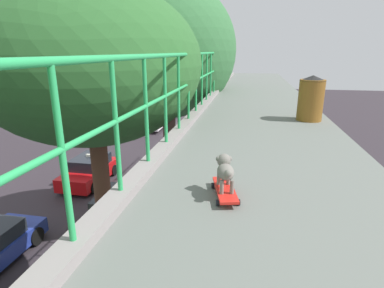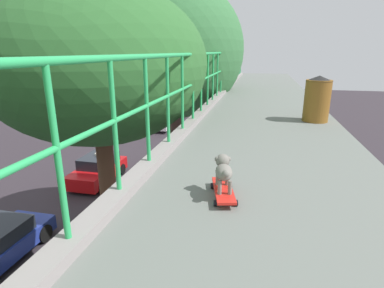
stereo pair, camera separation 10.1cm
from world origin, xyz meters
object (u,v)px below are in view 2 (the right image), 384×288
object	(u,v)px
car_black_seventh	(176,158)
city_bus	(171,102)
small_dog	(224,170)
car_red_taxi_sixth	(98,169)
car_yellow_cab_fifth	(127,208)
toy_skateboard	(223,190)
litter_bin	(317,98)

from	to	relation	value
car_black_seventh	city_bus	size ratio (longest dim) A/B	0.38
car_black_seventh	small_dog	xyz separation A→B (m)	(4.53, -14.42, 5.22)
small_dog	car_red_taxi_sixth	bearing A→B (deg)	125.30
car_yellow_cab_fifth	toy_skateboard	distance (m)	10.44
car_black_seventh	toy_skateboard	world-z (taller)	toy_skateboard
city_bus	small_dog	size ratio (longest dim) A/B	29.92
small_dog	litter_bin	bearing A→B (deg)	69.43
city_bus	litter_bin	world-z (taller)	litter_bin
litter_bin	car_yellow_cab_fifth	bearing A→B (deg)	145.45
car_yellow_cab_fifth	car_black_seventh	distance (m)	6.63
small_dog	toy_skateboard	bearing A→B (deg)	-67.81
car_yellow_cab_fifth	toy_skateboard	size ratio (longest dim) A/B	7.84
car_red_taxi_sixth	small_dog	size ratio (longest dim) A/B	10.37
car_red_taxi_sixth	car_black_seventh	size ratio (longest dim) A/B	0.90
car_red_taxi_sixth	toy_skateboard	world-z (taller)	toy_skateboard
car_red_taxi_sixth	car_black_seventh	distance (m)	4.64
toy_skateboard	litter_bin	bearing A→B (deg)	69.62
city_bus	toy_skateboard	bearing A→B (deg)	-72.39
car_yellow_cab_fifth	city_bus	bearing A→B (deg)	101.20
toy_skateboard	car_black_seventh	bearing A→B (deg)	107.45
city_bus	toy_skateboard	xyz separation A→B (m)	(8.67, -27.32, 3.76)
city_bus	small_dog	distance (m)	28.91
car_black_seventh	toy_skateboard	size ratio (longest dim) A/B	7.36
car_yellow_cab_fifth	car_red_taxi_sixth	world-z (taller)	car_yellow_cab_fifth
toy_skateboard	small_dog	world-z (taller)	small_dog
city_bus	litter_bin	distance (m)	26.08
car_red_taxi_sixth	small_dog	world-z (taller)	small_dog
car_red_taxi_sixth	small_dog	bearing A→B (deg)	-54.70
city_bus	small_dog	world-z (taller)	small_dog
car_black_seventh	city_bus	bearing A→B (deg)	107.80
litter_bin	toy_skateboard	bearing A→B (deg)	-110.38
city_bus	car_black_seventh	bearing A→B (deg)	-72.20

